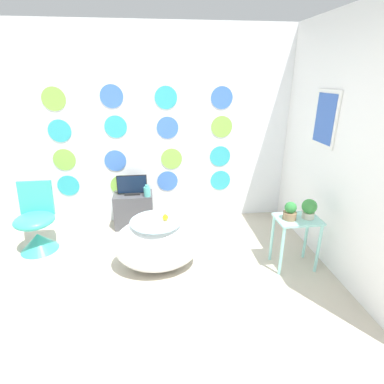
# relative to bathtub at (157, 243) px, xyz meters

# --- Properties ---
(ground_plane) EXTENTS (12.00, 12.00, 0.00)m
(ground_plane) POSITION_rel_bathtub_xyz_m (-0.15, -0.92, -0.29)
(ground_plane) COLOR #BCB29E
(wall_back_dotted) EXTENTS (5.02, 0.05, 2.60)m
(wall_back_dotted) POSITION_rel_bathtub_xyz_m (-0.15, 1.23, 1.00)
(wall_back_dotted) COLOR white
(wall_back_dotted) RESTS_ON ground_plane
(wall_right) EXTENTS (0.06, 3.13, 2.60)m
(wall_right) POSITION_rel_bathtub_xyz_m (1.88, 0.15, 1.01)
(wall_right) COLOR white
(wall_right) RESTS_ON ground_plane
(bathtub) EXTENTS (0.93, 0.67, 0.58)m
(bathtub) POSITION_rel_bathtub_xyz_m (0.00, 0.00, 0.00)
(bathtub) COLOR white
(bathtub) RESTS_ON ground_plane
(rubber_duck) EXTENTS (0.06, 0.07, 0.07)m
(rubber_duck) POSITION_rel_bathtub_xyz_m (0.10, -0.03, 0.33)
(rubber_duck) COLOR yellow
(rubber_duck) RESTS_ON bathtub
(chair) EXTENTS (0.46, 0.46, 0.82)m
(chair) POSITION_rel_bathtub_xyz_m (-1.43, 0.53, -0.03)
(chair) COLOR #38B2A3
(chair) RESTS_ON ground_plane
(tv_cabinet) EXTENTS (0.52, 0.32, 0.48)m
(tv_cabinet) POSITION_rel_bathtub_xyz_m (-0.31, 1.02, -0.05)
(tv_cabinet) COLOR #4C4C51
(tv_cabinet) RESTS_ON ground_plane
(tv) EXTENTS (0.40, 0.12, 0.27)m
(tv) POSITION_rel_bathtub_xyz_m (-0.31, 1.02, 0.30)
(tv) COLOR black
(tv) RESTS_ON tv_cabinet
(vase) EXTENTS (0.09, 0.09, 0.16)m
(vase) POSITION_rel_bathtub_xyz_m (-0.11, 0.91, 0.26)
(vase) COLOR #51B2AD
(vase) RESTS_ON tv_cabinet
(side_table) EXTENTS (0.45, 0.33, 0.59)m
(side_table) POSITION_rel_bathtub_xyz_m (1.48, -0.15, 0.16)
(side_table) COLOR #99E0D8
(side_table) RESTS_ON ground_plane
(potted_plant_left) EXTENTS (0.14, 0.14, 0.19)m
(potted_plant_left) POSITION_rel_bathtub_xyz_m (1.38, -0.16, 0.38)
(potted_plant_left) COLOR #8C6B4C
(potted_plant_left) RESTS_ON side_table
(potted_plant_right) EXTENTS (0.15, 0.15, 0.21)m
(potted_plant_right) POSITION_rel_bathtub_xyz_m (1.59, -0.16, 0.40)
(potted_plant_right) COLOR beige
(potted_plant_right) RESTS_ON side_table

